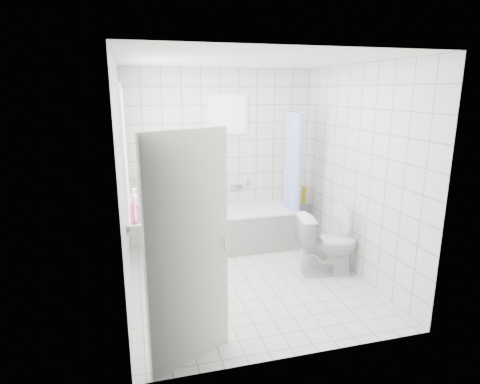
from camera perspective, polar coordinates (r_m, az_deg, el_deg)
name	(u,v)px	position (r m, az deg, el deg)	size (l,w,h in m)	color
ground	(248,281)	(5.07, 1.19, -12.53)	(3.00, 3.00, 0.00)	white
ceiling	(250,60)	(4.54, 1.37, 18.24)	(3.00, 3.00, 0.00)	white
wall_back	(221,158)	(6.06, -2.75, 4.87)	(2.80, 0.02, 2.60)	white
wall_front	(302,216)	(3.27, 8.74, -3.40)	(2.80, 0.02, 2.60)	white
wall_left	(123,185)	(4.45, -16.28, 0.91)	(0.02, 3.00, 2.60)	white
wall_right	(357,172)	(5.20, 16.26, 2.76)	(0.02, 3.00, 2.60)	white
window_left	(126,153)	(4.69, -15.94, 5.32)	(0.01, 0.90, 1.40)	white
window_back	(228,114)	(5.97, -1.78, 11.02)	(0.50, 0.01, 0.50)	white
window_sill	(134,216)	(4.85, -14.82, -3.30)	(0.18, 1.02, 0.08)	white
door	(189,253)	(3.32, -7.32, -8.55)	(0.04, 0.80, 2.00)	silver
bathtub	(236,228)	(5.99, -0.58, -5.21)	(1.75, 0.77, 0.58)	white
partition_wall	(172,204)	(5.65, -9.72, -1.73)	(0.15, 0.85, 1.50)	white
tiled_ledge	(297,218)	(6.56, 8.11, -3.75)	(0.40, 0.24, 0.55)	white
toilet	(327,244)	(5.24, 12.31, -7.25)	(0.44, 0.77, 0.79)	white
curtain_rod	(291,111)	(5.89, 7.28, 11.36)	(0.02, 0.02, 0.80)	silver
shower_curtain	(293,174)	(5.88, 7.49, 2.50)	(0.14, 0.48, 1.78)	#5368F3
tub_faucet	(237,187)	(6.17, -0.48, 0.78)	(0.18, 0.06, 0.06)	silver
sill_bottles	(134,205)	(4.74, -14.81, -1.76)	(0.16, 0.81, 0.29)	silver
ledge_bottles	(299,196)	(6.40, 8.43, -0.55)	(0.21, 0.19, 0.28)	gold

